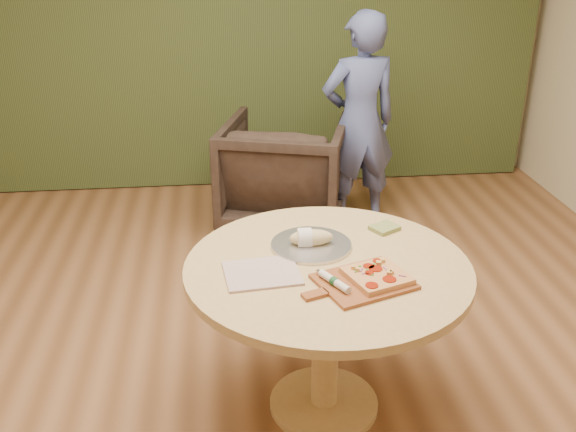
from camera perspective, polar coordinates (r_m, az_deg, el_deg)
The scene contains 12 objects.
room_shell at distance 2.46m, azimuth -0.78°, elevation 9.29°, with size 5.04×6.04×2.84m.
curtain at distance 5.31m, azimuth -3.95°, elevation 17.41°, with size 4.80×0.14×2.78m, color #2D3A1A.
pedestal_table at distance 2.76m, azimuth 3.48°, elevation -6.84°, with size 1.21×1.21×0.75m.
pizza_paddle at distance 2.56m, azimuth 6.56°, elevation -5.88°, with size 0.47×0.38×0.01m.
flatbread_pizza at distance 2.57m, azimuth 7.90°, elevation -5.25°, with size 0.28×0.28×0.04m.
cutlery_roll at distance 2.51m, azimuth 4.13°, elevation -5.82°, with size 0.12×0.18×0.03m.
newspaper at distance 2.61m, azimuth -2.33°, elevation -5.10°, with size 0.30×0.25×0.01m, color silver.
serving_tray at distance 2.83m, azimuth 2.07°, elevation -2.59°, with size 0.36×0.36×0.02m.
bread_roll at distance 2.81m, azimuth 1.90°, elevation -1.94°, with size 0.19×0.09×0.09m.
green_packet at distance 3.01m, azimuth 8.58°, elevation -1.06°, with size 0.12×0.10×0.02m, color #58662E.
armchair at distance 4.66m, azimuth -0.29°, elevation 4.31°, with size 0.85×0.80×0.88m, color black.
person_standing at distance 4.62m, azimuth 6.33°, elevation 8.29°, with size 0.56×0.37×1.54m, color #4A578E.
Camera 1 is at (-0.23, -2.36, 2.04)m, focal length 40.00 mm.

